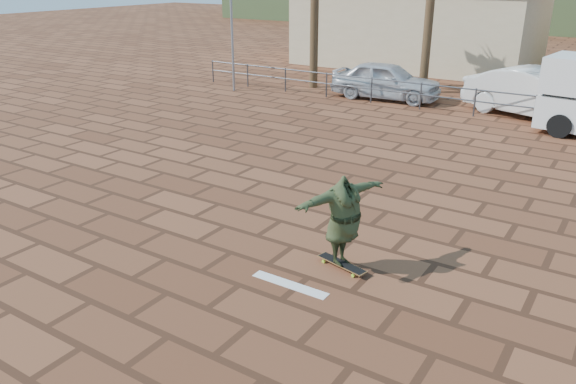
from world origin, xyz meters
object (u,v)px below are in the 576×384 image
object	(u,v)px
longboard	(342,264)
car_white	(539,94)
car_silver	(386,80)
skateboarder	(344,221)

from	to	relation	value
longboard	car_white	xyz separation A→B (m)	(0.72, 13.23, 0.76)
longboard	car_silver	distance (m)	14.16
skateboarder	car_white	bearing A→B (deg)	15.29
car_silver	skateboarder	bearing A→B (deg)	-163.55
longboard	skateboarder	bearing A→B (deg)	0.00
car_white	skateboarder	bearing A→B (deg)	-164.46
longboard	car_white	world-z (taller)	car_white
longboard	skateboarder	world-z (taller)	skateboarder
skateboarder	car_white	xyz separation A→B (m)	(0.72, 13.23, -0.07)
longboard	car_silver	xyz separation A→B (m)	(-4.99, 13.23, 0.66)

